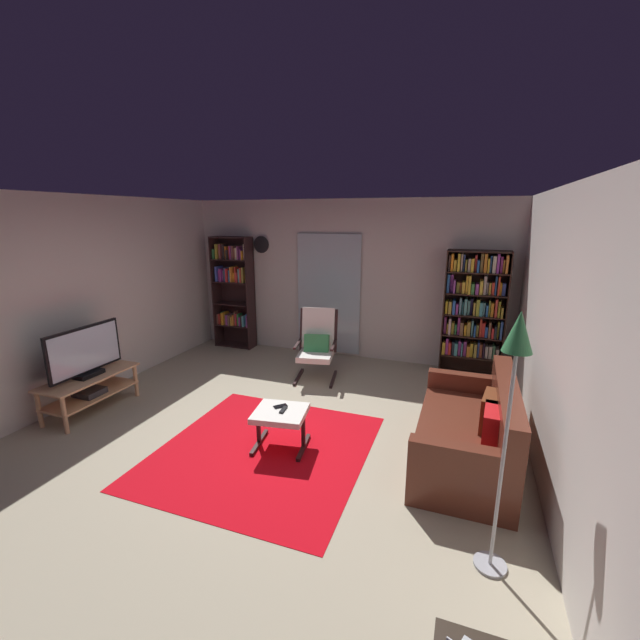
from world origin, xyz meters
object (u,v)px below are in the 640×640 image
(ottoman, at_px, (280,417))
(tv_remote, at_px, (283,410))
(bookshelf_near_tv, at_px, (234,287))
(lounge_armchair, at_px, (317,342))
(leather_sofa, at_px, (471,433))
(bookshelf_near_sofa, at_px, (474,310))
(cell_phone, at_px, (280,406))
(floor_lamp_by_sofa, at_px, (514,372))
(television, at_px, (85,353))
(wall_clock, at_px, (261,245))
(tv_stand, at_px, (90,388))

(ottoman, xyz_separation_m, tv_remote, (0.03, 0.01, 0.08))
(bookshelf_near_tv, height_order, ottoman, bookshelf_near_tv)
(bookshelf_near_tv, xyz_separation_m, lounge_armchair, (1.93, -0.91, -0.56))
(leather_sofa, bearing_deg, bookshelf_near_sofa, 91.01)
(cell_phone, bearing_deg, floor_lamp_by_sofa, 17.77)
(television, bearing_deg, bookshelf_near_tv, 84.40)
(tv_remote, relative_size, cell_phone, 1.03)
(leather_sofa, height_order, lounge_armchair, lounge_armchair)
(leather_sofa, height_order, cell_phone, leather_sofa)
(bookshelf_near_sofa, height_order, tv_remote, bookshelf_near_sofa)
(ottoman, relative_size, floor_lamp_by_sofa, 0.33)
(bookshelf_near_sofa, distance_m, ottoman, 3.38)
(lounge_armchair, distance_m, wall_clock, 2.19)
(television, bearing_deg, tv_stand, -122.57)
(bookshelf_near_tv, height_order, tv_remote, bookshelf_near_tv)
(tv_stand, distance_m, tv_remote, 2.57)
(ottoman, bearing_deg, tv_remote, 21.75)
(lounge_armchair, relative_size, wall_clock, 3.53)
(lounge_armchair, bearing_deg, cell_phone, -81.31)
(television, distance_m, bookshelf_near_sofa, 5.18)
(wall_clock, bearing_deg, lounge_armchair, -36.45)
(bookshelf_near_tv, xyz_separation_m, tv_remote, (2.28, -2.83, -0.67))
(television, bearing_deg, leather_sofa, 5.74)
(ottoman, relative_size, cell_phone, 4.19)
(tv_stand, distance_m, lounge_armchair, 2.98)
(bookshelf_near_sofa, bearing_deg, ottoman, -122.96)
(leather_sofa, distance_m, ottoman, 1.88)
(tv_stand, relative_size, bookshelf_near_sofa, 0.61)
(television, relative_size, bookshelf_near_tv, 0.50)
(leather_sofa, xyz_separation_m, lounge_armchair, (-2.16, 1.53, 0.23))
(cell_phone, bearing_deg, wall_clock, 163.26)
(television, height_order, wall_clock, wall_clock)
(bookshelf_near_tv, height_order, cell_phone, bookshelf_near_tv)
(bookshelf_near_tv, bearing_deg, bookshelf_near_sofa, -0.88)
(tv_remote, bearing_deg, lounge_armchair, 96.06)
(television, height_order, floor_lamp_by_sofa, floor_lamp_by_sofa)
(cell_phone, height_order, floor_lamp_by_sofa, floor_lamp_by_sofa)
(leather_sofa, bearing_deg, ottoman, -167.94)
(tv_stand, bearing_deg, tv_remote, 1.37)
(bookshelf_near_tv, xyz_separation_m, wall_clock, (0.52, 0.13, 0.76))
(tv_stand, distance_m, leather_sofa, 4.40)
(tv_stand, relative_size, lounge_armchair, 1.11)
(television, xyz_separation_m, cell_phone, (2.50, 0.13, -0.33))
(wall_clock, bearing_deg, ottoman, -59.76)
(floor_lamp_by_sofa, bearing_deg, bookshelf_near_sofa, 93.04)
(ottoman, height_order, tv_remote, tv_remote)
(television, height_order, lounge_armchair, television)
(bookshelf_near_sofa, height_order, cell_phone, bookshelf_near_sofa)
(tv_stand, bearing_deg, bookshelf_near_tv, 84.36)
(leather_sofa, distance_m, tv_remote, 1.86)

